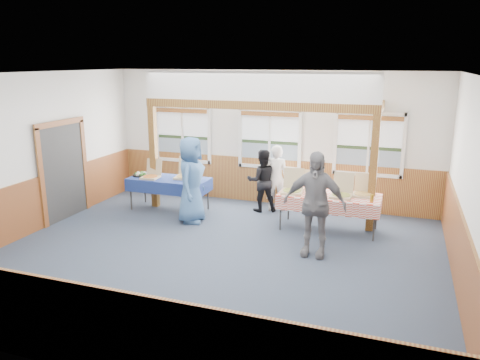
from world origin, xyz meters
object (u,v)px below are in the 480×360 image
table_right (329,197)px  person_grey (314,204)px  woman_black (262,181)px  man_blue (191,180)px  woman_white (276,178)px  table_left (169,181)px

table_right → person_grey: size_ratio=1.16×
woman_black → person_grey: person_grey is taller
woman_black → man_blue: (-1.22, -1.21, 0.21)m
woman_white → woman_black: woman_white is taller
woman_white → person_grey: person_grey is taller
table_right → man_blue: bearing=172.2°
table_right → person_grey: 1.41m
person_grey → woman_white: bearing=121.9°
man_blue → table_right: bearing=-87.5°
woman_white → man_blue: bearing=27.5°
table_right → woman_white: bearing=130.7°
woman_white → person_grey: 2.61m
table_right → table_left: bearing=161.2°
woman_white → man_blue: (-1.52, -1.33, 0.15)m
table_left → table_right: 3.74m
table_left → person_grey: size_ratio=1.00×
woman_black → man_blue: size_ratio=0.78×
woman_white → woman_black: (-0.30, -0.12, -0.05)m
woman_white → table_right: bearing=133.9°
table_right → woman_white: woman_white is taller
table_left → person_grey: person_grey is taller
person_grey → man_blue: bearing=163.7°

